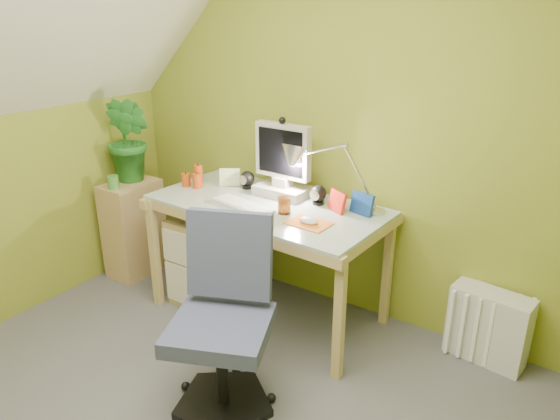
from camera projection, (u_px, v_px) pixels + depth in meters
The scene contains 19 objects.
wall_back at pixel (334, 128), 3.18m from camera, with size 3.20×0.01×2.40m, color olive.
desk at pixel (267, 260), 3.29m from camera, with size 1.45×0.73×0.78m, color tan, non-canonical shape.
monitor at pixel (283, 153), 3.19m from camera, with size 0.40×0.23×0.55m, color #B4ACA2, non-canonical shape.
speaker_left at pixel (247, 180), 3.39m from camera, with size 0.10×0.10×0.12m, color black, non-canonical shape.
speaker_right at pixel (318, 195), 3.12m from camera, with size 0.10×0.10×0.12m, color black, non-canonical shape.
keyboard at pixel (243, 206), 3.08m from camera, with size 0.43×0.14×0.02m, color silver.
mousepad at pixel (308, 223), 2.85m from camera, with size 0.24×0.17×0.01m, color orange.
mouse at pixel (309, 221), 2.84m from camera, with size 0.11×0.07×0.04m, color silver.
amber_tumbler at pixel (284, 205), 2.98m from camera, with size 0.08×0.08×0.10m, color brown.
candle_cluster at pixel (194, 176), 3.45m from camera, with size 0.17×0.15×0.13m, color #BA4110, non-canonical shape.
photo_frame_red at pixel (337, 201), 3.01m from camera, with size 0.14×0.02×0.12m, color red.
photo_frame_blue at pixel (362, 204), 2.96m from camera, with size 0.15×0.02×0.13m, color navy.
photo_frame_green at pixel (230, 177), 3.45m from camera, with size 0.14×0.02×0.12m, color beige.
desk_lamp at pixel (348, 161), 2.95m from camera, with size 0.55×0.24×0.59m, color silver, non-canonical shape.
side_ledge at pixel (134, 228), 3.85m from camera, with size 0.27×0.41×0.72m, color tan.
potted_plant at pixel (130, 140), 3.64m from camera, with size 0.34×0.27×0.62m, color #236923.
green_cup at pixel (113, 182), 3.57m from camera, with size 0.07×0.07×0.10m, color #488B39.
task_chair at pixel (220, 327), 2.45m from camera, with size 0.53×0.53×0.96m, color #3A405F, non-canonical shape.
radiator at pixel (488, 326), 2.91m from camera, with size 0.43×0.17×0.43m, color silver.
Camera 1 is at (1.47, -1.21, 1.89)m, focal length 33.00 mm.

